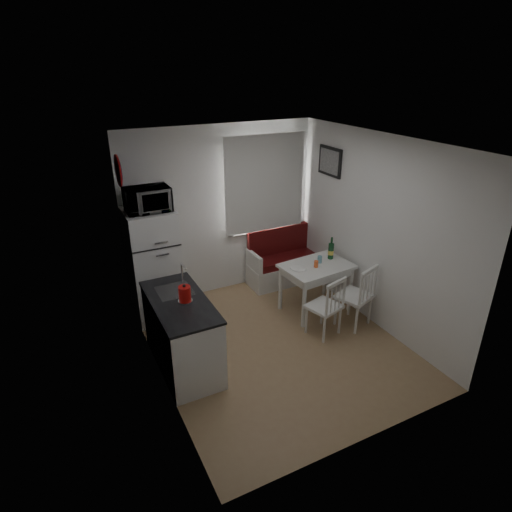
% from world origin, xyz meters
% --- Properties ---
extents(floor, '(3.00, 3.50, 0.02)m').
position_xyz_m(floor, '(0.00, 0.00, 0.00)').
color(floor, '#A07D55').
rests_on(floor, ground).
extents(ceiling, '(3.00, 3.50, 0.02)m').
position_xyz_m(ceiling, '(0.00, 0.00, 2.60)').
color(ceiling, white).
rests_on(ceiling, wall_back).
extents(wall_back, '(3.00, 0.02, 2.60)m').
position_xyz_m(wall_back, '(0.00, 1.75, 1.30)').
color(wall_back, white).
rests_on(wall_back, floor).
extents(wall_front, '(3.00, 0.02, 2.60)m').
position_xyz_m(wall_front, '(0.00, -1.75, 1.30)').
color(wall_front, white).
rests_on(wall_front, floor).
extents(wall_left, '(0.02, 3.50, 2.60)m').
position_xyz_m(wall_left, '(-1.50, 0.00, 1.30)').
color(wall_left, white).
rests_on(wall_left, floor).
extents(wall_right, '(0.02, 3.50, 2.60)m').
position_xyz_m(wall_right, '(1.50, 0.00, 1.30)').
color(wall_right, white).
rests_on(wall_right, floor).
extents(window, '(1.22, 0.06, 1.47)m').
position_xyz_m(window, '(0.70, 1.72, 1.62)').
color(window, white).
rests_on(window, wall_back).
extents(curtain, '(1.35, 0.02, 1.50)m').
position_xyz_m(curtain, '(0.70, 1.65, 1.68)').
color(curtain, white).
rests_on(curtain, wall_back).
extents(kitchen_counter, '(0.62, 1.32, 1.16)m').
position_xyz_m(kitchen_counter, '(-1.20, 0.16, 0.46)').
color(kitchen_counter, white).
rests_on(kitchen_counter, floor).
extents(wall_sign, '(0.03, 0.40, 0.40)m').
position_xyz_m(wall_sign, '(-1.47, 1.45, 2.15)').
color(wall_sign, navy).
rests_on(wall_sign, wall_left).
extents(picture_frame, '(0.04, 0.52, 0.42)m').
position_xyz_m(picture_frame, '(1.48, 1.10, 2.05)').
color(picture_frame, black).
rests_on(picture_frame, wall_right).
extents(bench, '(1.29, 0.49, 0.92)m').
position_xyz_m(bench, '(1.02, 1.51, 0.30)').
color(bench, white).
rests_on(bench, floor).
extents(dining_table, '(1.03, 0.76, 0.73)m').
position_xyz_m(dining_table, '(0.94, 0.51, 0.65)').
color(dining_table, white).
rests_on(dining_table, floor).
extents(chair_left, '(0.49, 0.48, 0.46)m').
position_xyz_m(chair_left, '(0.69, -0.15, 0.53)').
color(chair_left, white).
rests_on(chair_left, floor).
extents(chair_right, '(0.55, 0.54, 0.50)m').
position_xyz_m(chair_right, '(1.19, -0.15, 0.57)').
color(chair_right, white).
rests_on(chair_right, floor).
extents(fridge, '(0.64, 0.64, 1.61)m').
position_xyz_m(fridge, '(-1.18, 1.40, 0.80)').
color(fridge, white).
rests_on(fridge, floor).
extents(microwave, '(0.57, 0.39, 0.32)m').
position_xyz_m(microwave, '(-1.18, 1.35, 1.77)').
color(microwave, white).
rests_on(microwave, fridge).
extents(kettle, '(0.17, 0.17, 0.22)m').
position_xyz_m(kettle, '(-1.15, 0.08, 1.01)').
color(kettle, red).
rests_on(kettle, kitchen_counter).
extents(wine_bottle, '(0.08, 0.08, 0.33)m').
position_xyz_m(wine_bottle, '(1.25, 0.61, 0.89)').
color(wine_bottle, '#154422').
rests_on(wine_bottle, dining_table).
extents(drinking_glass_orange, '(0.06, 0.06, 0.10)m').
position_xyz_m(drinking_glass_orange, '(0.89, 0.46, 0.78)').
color(drinking_glass_orange, orange).
rests_on(drinking_glass_orange, dining_table).
extents(drinking_glass_blue, '(0.06, 0.06, 0.10)m').
position_xyz_m(drinking_glass_blue, '(1.02, 0.56, 0.78)').
color(drinking_glass_blue, '#6CA7B8').
rests_on(drinking_glass_blue, dining_table).
extents(plate, '(0.23, 0.23, 0.02)m').
position_xyz_m(plate, '(0.64, 0.53, 0.74)').
color(plate, white).
rests_on(plate, dining_table).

